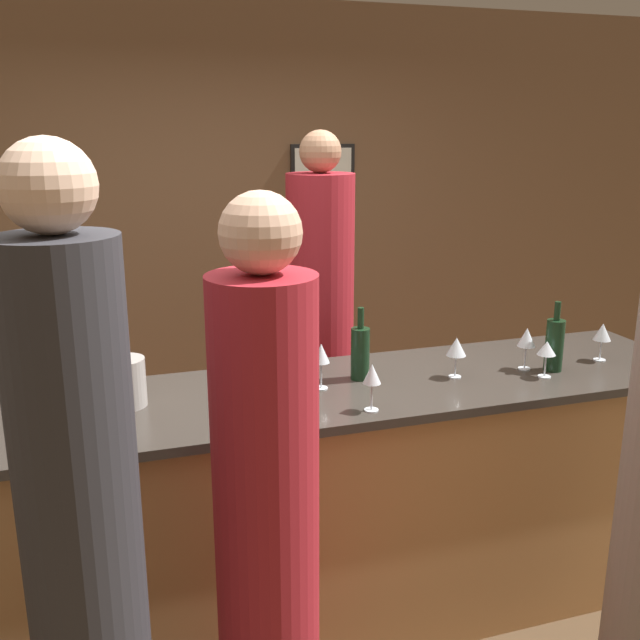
# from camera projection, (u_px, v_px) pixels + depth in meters

# --- Properties ---
(ground_plane) EXTENTS (14.00, 14.00, 0.00)m
(ground_plane) POSITION_uv_depth(u_px,v_px,m) (294.00, 623.00, 3.02)
(ground_plane) COLOR #4C3823
(back_wall) EXTENTS (8.00, 0.08, 2.80)m
(back_wall) POSITION_uv_depth(u_px,v_px,m) (202.00, 227.00, 4.61)
(back_wall) COLOR brown
(back_wall) RESTS_ON ground_plane
(bar_counter) EXTENTS (3.48, 0.72, 1.04)m
(bar_counter) POSITION_uv_depth(u_px,v_px,m) (292.00, 513.00, 2.88)
(bar_counter) COLOR #B27F4C
(bar_counter) RESTS_ON ground_plane
(bartender) EXTENTS (0.33, 0.33, 2.02)m
(bartender) POSITION_uv_depth(u_px,v_px,m) (320.00, 348.00, 3.61)
(bartender) COLOR maroon
(bartender) RESTS_ON ground_plane
(guest_1) EXTENTS (0.30, 0.30, 1.88)m
(guest_1) POSITION_uv_depth(u_px,v_px,m) (267.00, 536.00, 2.06)
(guest_1) COLOR maroon
(guest_1) RESTS_ON ground_plane
(guest_3) EXTENTS (0.29, 0.29, 2.01)m
(guest_3) POSITION_uv_depth(u_px,v_px,m) (86.00, 570.00, 1.78)
(guest_3) COLOR #2D2D33
(guest_3) RESTS_ON ground_plane
(wine_bottle_0) EXTENTS (0.08, 0.08, 0.26)m
(wine_bottle_0) POSITION_uv_depth(u_px,v_px,m) (59.00, 372.00, 2.67)
(wine_bottle_0) COLOR #19381E
(wine_bottle_0) RESTS_ON bar_counter
(wine_bottle_1) EXTENTS (0.08, 0.08, 0.30)m
(wine_bottle_1) POSITION_uv_depth(u_px,v_px,m) (360.00, 352.00, 2.86)
(wine_bottle_1) COLOR black
(wine_bottle_1) RESTS_ON bar_counter
(wine_bottle_2) EXTENTS (0.08, 0.08, 0.30)m
(wine_bottle_2) POSITION_uv_depth(u_px,v_px,m) (554.00, 344.00, 2.96)
(wine_bottle_2) COLOR black
(wine_bottle_2) RESTS_ON bar_counter
(ice_bucket) EXTENTS (0.15, 0.15, 0.18)m
(ice_bucket) POSITION_uv_depth(u_px,v_px,m) (125.00, 382.00, 2.59)
(ice_bucket) COLOR #9E9993
(ice_bucket) RESTS_ON bar_counter
(wine_glass_0) EXTENTS (0.08, 0.08, 0.17)m
(wine_glass_0) POSITION_uv_depth(u_px,v_px,m) (456.00, 347.00, 2.87)
(wine_glass_0) COLOR silver
(wine_glass_0) RESTS_ON bar_counter
(wine_glass_1) EXTENTS (0.07, 0.07, 0.18)m
(wine_glass_1) POSITION_uv_depth(u_px,v_px,m) (372.00, 376.00, 2.53)
(wine_glass_1) COLOR silver
(wine_glass_1) RESTS_ON bar_counter
(wine_glass_2) EXTENTS (0.08, 0.08, 0.18)m
(wine_glass_2) POSITION_uv_depth(u_px,v_px,m) (527.00, 338.00, 2.97)
(wine_glass_2) COLOR silver
(wine_glass_2) RESTS_ON bar_counter
(wine_glass_3) EXTENTS (0.08, 0.08, 0.17)m
(wine_glass_3) POSITION_uv_depth(u_px,v_px,m) (602.00, 333.00, 3.08)
(wine_glass_3) COLOR silver
(wine_glass_3) RESTS_ON bar_counter
(wine_glass_4) EXTENTS (0.08, 0.08, 0.16)m
(wine_glass_4) POSITION_uv_depth(u_px,v_px,m) (47.00, 386.00, 2.45)
(wine_glass_4) COLOR silver
(wine_glass_4) RESTS_ON bar_counter
(wine_glass_5) EXTENTS (0.07, 0.07, 0.15)m
(wine_glass_5) POSITION_uv_depth(u_px,v_px,m) (547.00, 349.00, 2.88)
(wine_glass_5) COLOR silver
(wine_glass_5) RESTS_ON bar_counter
(wine_glass_7) EXTENTS (0.07, 0.07, 0.18)m
(wine_glass_7) POSITION_uv_depth(u_px,v_px,m) (321.00, 355.00, 2.74)
(wine_glass_7) COLOR silver
(wine_glass_7) RESTS_ON bar_counter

